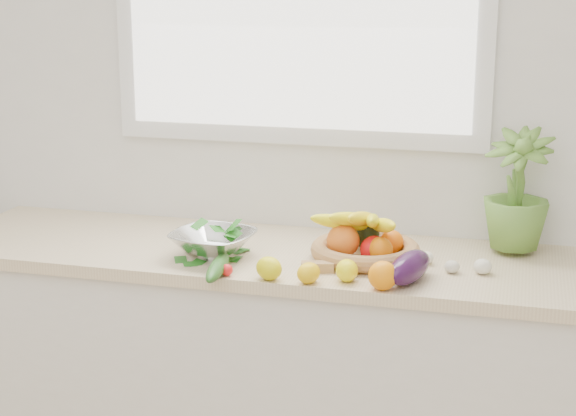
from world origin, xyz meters
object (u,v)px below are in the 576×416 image
(potted_herb, at_px, (517,189))
(fruit_basket, at_px, (364,244))
(eggplant, at_px, (409,267))
(cucumber, at_px, (218,267))
(apple, at_px, (374,250))
(colander_with_spinach, at_px, (213,237))

(potted_herb, height_order, fruit_basket, potted_herb)
(eggplant, distance_m, cucumber, 0.56)
(apple, xyz_separation_m, cucumber, (-0.43, -0.23, -0.02))
(colander_with_spinach, bearing_deg, apple, 7.07)
(fruit_basket, height_order, colander_with_spinach, fruit_basket)
(cucumber, distance_m, potted_herb, 0.97)
(eggplant, distance_m, potted_herb, 0.50)
(eggplant, bearing_deg, colander_with_spinach, 172.89)
(eggplant, height_order, colander_with_spinach, colander_with_spinach)
(fruit_basket, xyz_separation_m, colander_with_spinach, (-0.46, -0.10, 0.01))
(apple, xyz_separation_m, potted_herb, (0.41, 0.23, 0.17))
(cucumber, xyz_separation_m, potted_herb, (0.84, 0.46, 0.19))
(apple, bearing_deg, fruit_basket, 134.21)
(cucumber, relative_size, fruit_basket, 0.63)
(apple, relative_size, fruit_basket, 0.22)
(fruit_basket, bearing_deg, potted_herb, 23.26)
(cucumber, xyz_separation_m, colander_with_spinach, (-0.07, 0.16, 0.04))
(eggplant, bearing_deg, potted_herb, 52.86)
(eggplant, xyz_separation_m, potted_herb, (0.28, 0.37, 0.17))
(cucumber, bearing_deg, fruit_basket, 34.20)
(cucumber, relative_size, potted_herb, 0.66)
(colander_with_spinach, bearing_deg, cucumber, -66.08)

